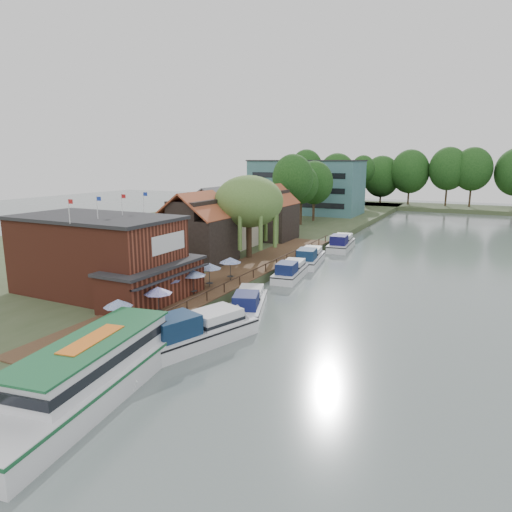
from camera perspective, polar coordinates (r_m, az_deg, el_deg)
The scene contains 29 objects.
ground at distance 37.51m, azimuth -0.03°, elevation -8.75°, with size 260.00×260.00×0.00m, color slate.
land_bank at distance 81.61m, azimuth -7.85°, elevation 2.83°, with size 50.00×140.00×1.00m, color #384728.
quay_deck at distance 49.23m, azimuth -3.13°, elevation -2.44°, with size 6.00×50.00×0.10m, color #47301E.
quay_rail at distance 48.31m, azimuth -0.06°, elevation -2.15°, with size 0.20×49.00×1.00m, color black, non-canonical shape.
pub at distance 43.37m, azimuth -17.42°, elevation -0.06°, with size 20.00×11.00×7.30m, color maroon, non-canonical shape.
hotel_block at distance 108.33m, azimuth 6.28°, elevation 8.63°, with size 25.40×12.40×12.30m, color #38666B, non-canonical shape.
cottage_a at distance 55.38m, azimuth -7.43°, elevation 3.52°, with size 8.60×7.60×8.50m, color black, non-canonical shape.
cottage_b at distance 65.33m, azimuth -4.71°, elevation 4.85°, with size 9.60×8.60×8.50m, color beige, non-canonical shape.
cottage_c at distance 71.35m, azimuth 1.83°, elevation 5.48°, with size 7.60×7.60×8.50m, color black, non-canonical shape.
willow at distance 57.23m, azimuth -0.89°, elevation 4.86°, with size 8.60×8.60×10.43m, color #476B2D, non-canonical shape.
umbrella_0 at distance 34.58m, azimuth -16.78°, elevation -7.07°, with size 2.10×2.10×2.38m, color navy, non-canonical shape.
umbrella_1 at distance 37.06m, azimuth -12.11°, elevation -5.54°, with size 2.29×2.29×2.38m, color navy, non-canonical shape.
umbrella_2 at distance 40.56m, azimuth -10.82°, elevation -3.97°, with size 2.06×2.06×2.38m, color #1C269C, non-canonical shape.
umbrella_3 at distance 42.12m, azimuth -7.89°, elevation -3.27°, with size 2.44×2.44×2.38m, color navy, non-canonical shape.
umbrella_4 at distance 44.57m, azimuth -5.84°, elevation -2.37°, with size 2.40×2.40×2.38m, color navy, non-canonical shape.
umbrella_5 at distance 46.97m, azimuth -3.23°, elevation -1.58°, with size 2.31×2.31×2.38m, color navy, non-canonical shape.
cruiser_0 at distance 33.87m, azimuth -7.28°, elevation -8.79°, with size 3.48×10.75×2.64m, color silver, non-canonical shape.
cruiser_1 at distance 40.51m, azimuth -0.92°, elevation -5.53°, with size 2.96×9.16×2.19m, color white, non-canonical shape.
cruiser_2 at distance 52.11m, azimuth 4.37°, elevation -1.61°, with size 2.92×9.05×2.16m, color white, non-canonical shape.
cruiser_3 at distance 59.14m, azimuth 6.70°, elevation 0.06°, with size 3.13×9.70×2.34m, color white, non-canonical shape.
cruiser_4 at distance 69.93m, azimuth 10.62°, elevation 1.82°, with size 3.25×10.05×2.44m, color silver, non-canonical shape.
tour_boat at distance 27.85m, azimuth -20.54°, elevation -13.38°, with size 4.36×15.52×3.39m, color silver, non-canonical shape.
swan at distance 28.49m, azimuth -15.44°, elevation -15.73°, with size 0.44×0.44×0.44m, color white.
bank_tree_0 at distance 79.94m, azimuth 4.59°, elevation 7.86°, with size 7.08×7.08×13.28m, color #143811, non-canonical shape.
bank_tree_1 at distance 88.09m, azimuth 5.66°, elevation 7.63°, with size 6.49×6.49×11.47m, color #143811, non-canonical shape.
bank_tree_2 at distance 94.19m, azimuth 7.26°, elevation 8.06°, with size 7.61×7.61×12.12m, color #143811, non-canonical shape.
bank_tree_3 at distance 116.50m, azimuth 9.38°, elevation 8.57°, with size 8.10×8.10×11.49m, color #143811, non-canonical shape.
bank_tree_4 at distance 122.54m, azimuth 11.50°, elevation 8.67°, with size 8.58×8.58×11.57m, color #143811, non-canonical shape.
bank_tree_5 at distance 127.32m, azimuth 13.16°, elevation 9.14°, with size 6.27×6.27×13.52m, color #143811, non-canonical shape.
Camera 1 is at (15.76, -31.36, 13.24)m, focal length 32.00 mm.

